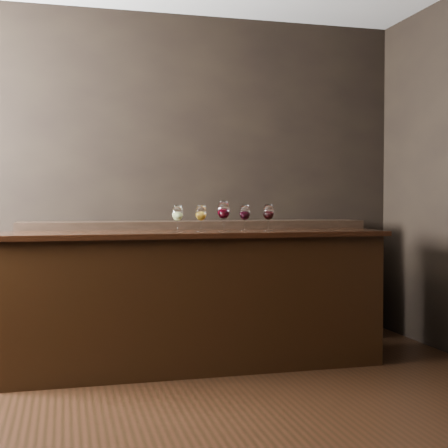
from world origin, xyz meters
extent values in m
plane|color=black|center=(0.00, 0.00, 0.00)|extent=(5.00, 5.00, 0.00)
cube|color=black|center=(0.00, 2.25, 1.40)|extent=(5.00, 0.02, 2.80)
cube|color=black|center=(0.00, -2.25, 1.40)|extent=(5.00, 0.02, 2.80)
cube|color=black|center=(0.47, 1.29, 0.47)|extent=(2.70, 0.59, 0.95)
cube|color=black|center=(0.47, 1.29, 0.96)|extent=(2.79, 0.65, 0.04)
cube|color=black|center=(0.65, 2.03, 0.52)|extent=(2.87, 0.40, 1.03)
cylinder|color=white|center=(0.36, 1.27, 0.98)|extent=(0.07, 0.07, 0.00)
cylinder|color=white|center=(0.36, 1.27, 1.02)|extent=(0.01, 0.01, 0.07)
ellipsoid|color=white|center=(0.36, 1.27, 1.11)|extent=(0.08, 0.08, 0.11)
cylinder|color=white|center=(0.36, 1.27, 1.16)|extent=(0.06, 0.06, 0.01)
ellipsoid|color=#C1CC76|center=(0.36, 1.27, 1.09)|extent=(0.06, 0.06, 0.05)
cylinder|color=white|center=(0.53, 1.29, 0.98)|extent=(0.07, 0.07, 0.00)
cylinder|color=white|center=(0.53, 1.29, 1.02)|extent=(0.01, 0.01, 0.07)
ellipsoid|color=white|center=(0.53, 1.29, 1.11)|extent=(0.08, 0.08, 0.11)
cylinder|color=white|center=(0.53, 1.29, 1.16)|extent=(0.06, 0.06, 0.01)
ellipsoid|color=gold|center=(0.53, 1.29, 1.09)|extent=(0.06, 0.06, 0.05)
cylinder|color=white|center=(0.69, 1.27, 0.98)|extent=(0.08, 0.08, 0.00)
cylinder|color=white|center=(0.69, 1.27, 1.03)|extent=(0.01, 0.01, 0.08)
ellipsoid|color=white|center=(0.69, 1.27, 1.13)|extent=(0.09, 0.09, 0.13)
cylinder|color=white|center=(0.69, 1.27, 1.19)|extent=(0.07, 0.07, 0.01)
ellipsoid|color=black|center=(0.69, 1.27, 1.11)|extent=(0.07, 0.07, 0.06)
cylinder|color=white|center=(0.86, 1.30, 0.98)|extent=(0.07, 0.07, 0.00)
cylinder|color=white|center=(0.86, 1.30, 1.02)|extent=(0.01, 0.01, 0.07)
ellipsoid|color=white|center=(0.86, 1.30, 1.12)|extent=(0.08, 0.08, 0.12)
cylinder|color=white|center=(0.86, 1.30, 1.17)|extent=(0.06, 0.06, 0.01)
ellipsoid|color=black|center=(0.86, 1.30, 1.10)|extent=(0.06, 0.06, 0.05)
cylinder|color=white|center=(1.04, 1.29, 0.98)|extent=(0.07, 0.07, 0.00)
cylinder|color=white|center=(1.04, 1.29, 1.02)|extent=(0.01, 0.01, 0.07)
ellipsoid|color=white|center=(1.04, 1.29, 1.12)|extent=(0.08, 0.08, 0.12)
cylinder|color=white|center=(1.04, 1.29, 1.17)|extent=(0.06, 0.06, 0.01)
ellipsoid|color=black|center=(1.04, 1.29, 1.10)|extent=(0.07, 0.07, 0.05)
camera|label=1|loc=(-0.42, -3.06, 1.19)|focal=50.00mm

